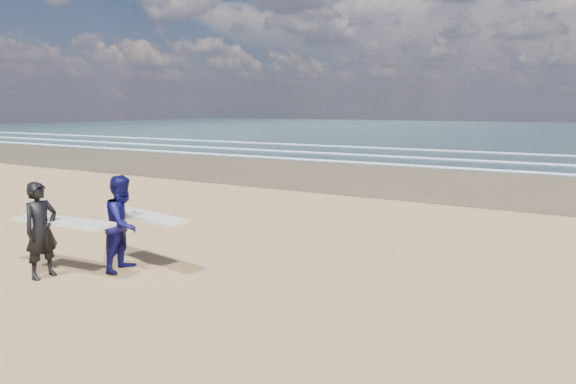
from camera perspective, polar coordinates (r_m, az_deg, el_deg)
The scene contains 2 objects.
surfer_near at distance 10.89m, azimuth -25.49°, elevation -3.74°, with size 2.24×1.06×1.87m.
surfer_far at distance 10.80m, azimuth -17.67°, elevation -3.26°, with size 2.26×1.33×1.93m.
Camera 1 is at (9.67, -5.32, 3.25)m, focal length 32.00 mm.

